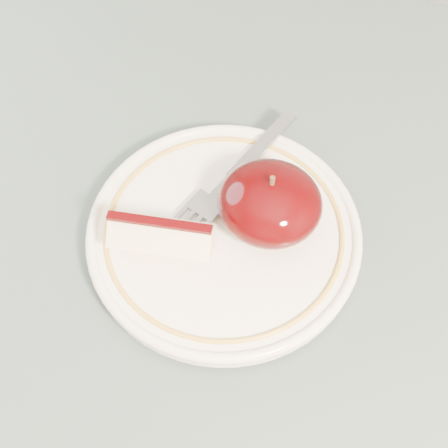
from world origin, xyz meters
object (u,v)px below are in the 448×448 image
(plate, at_px, (224,233))
(fork, at_px, (231,179))
(apple_half, at_px, (270,203))
(table, at_px, (104,345))

(plate, bearing_deg, fork, 100.72)
(plate, height_order, apple_half, apple_half)
(table, height_order, plate, plate)
(table, bearing_deg, plate, 45.42)
(table, distance_m, fork, 0.19)
(apple_half, xyz_separation_m, fork, (-0.04, 0.03, -0.02))
(table, xyz_separation_m, apple_half, (0.12, 0.11, 0.13))
(table, bearing_deg, fork, 60.25)
(plate, distance_m, apple_half, 0.05)
(fork, bearing_deg, apple_half, -104.96)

